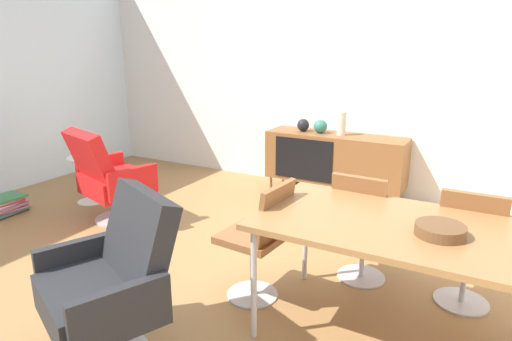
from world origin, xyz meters
TOP-DOWN VIEW (x-y plane):
  - ground_plane at (0.00, 0.00)m, footprint 8.32×8.32m
  - wall_back at (0.00, 2.60)m, footprint 6.80×0.12m
  - sideboard at (0.32, 2.30)m, footprint 1.60×0.45m
  - vase_cobalt at (0.38, 2.30)m, footprint 0.10×0.10m
  - vase_sculptural_dark at (0.13, 2.30)m, footprint 0.16×0.16m
  - vase_ceramic_small at (-0.09, 2.30)m, footprint 0.14×0.14m
  - dining_table at (1.51, -0.06)m, footprint 1.60×0.90m
  - wooden_bowl_on_table at (1.73, -0.12)m, footprint 0.26×0.26m
  - dining_chair_near_window at (0.62, -0.06)m, footprint 0.45×0.43m
  - dining_chair_back_left at (1.15, 0.50)m, footprint 0.41×0.44m
  - dining_chair_back_right at (1.86, 0.50)m, footprint 0.40×0.43m
  - lounge_chair_red at (-1.34, 0.45)m, footprint 0.83×0.80m
  - armchair_black_shell at (0.18, -0.96)m, footprint 0.86×0.84m
  - side_table_round at (-1.99, 0.75)m, footprint 0.44×0.44m
  - fruit_bowl at (-1.99, 0.75)m, footprint 0.20×0.20m
  - magazine_stack at (-2.48, 0.04)m, footprint 0.33×0.41m

SIDE VIEW (x-z plane):
  - ground_plane at x=0.00m, z-range 0.00..0.00m
  - magazine_stack at x=-2.48m, z-range 0.00..0.18m
  - side_table_round at x=-1.99m, z-range 0.06..0.58m
  - sideboard at x=0.32m, z-range 0.08..0.80m
  - lounge_chair_red at x=-1.34m, z-range -0.01..0.94m
  - armchair_black_shell at x=0.18m, z-range -0.01..0.94m
  - dining_chair_near_window at x=0.62m, z-range 0.04..0.90m
  - dining_chair_back_left at x=1.15m, z-range 0.04..0.90m
  - dining_chair_back_right at x=1.86m, z-range 0.04..0.90m
  - fruit_bowl at x=-1.99m, z-range 0.50..0.61m
  - dining_table at x=1.51m, z-range 0.33..1.07m
  - wooden_bowl_on_table at x=1.73m, z-range 0.74..0.80m
  - vase_ceramic_small at x=-0.09m, z-range 0.72..0.87m
  - vase_sculptural_dark at x=0.13m, z-range 0.72..0.87m
  - vase_cobalt at x=0.38m, z-range 0.72..0.99m
  - wall_back at x=0.00m, z-range 0.00..2.80m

